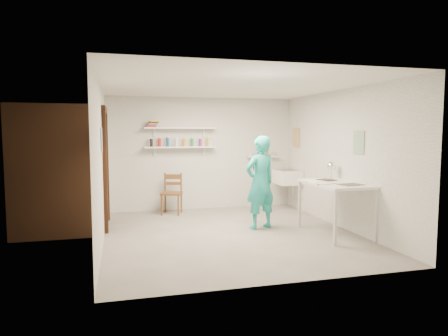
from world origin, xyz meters
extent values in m
cube|color=slate|center=(0.00, 0.00, -0.01)|extent=(4.00, 4.50, 0.02)
cube|color=silver|center=(0.00, 0.00, 2.41)|extent=(4.00, 4.50, 0.02)
cube|color=silver|center=(0.00, 2.26, 1.20)|extent=(4.00, 0.02, 2.40)
cube|color=silver|center=(0.00, -2.26, 1.20)|extent=(4.00, 0.02, 2.40)
cube|color=silver|center=(-2.01, 0.00, 1.20)|extent=(0.02, 4.50, 2.40)
cube|color=silver|center=(2.01, 0.00, 1.20)|extent=(0.02, 4.50, 2.40)
cube|color=black|center=(-1.99, 1.05, 1.00)|extent=(0.02, 0.90, 2.00)
cube|color=brown|center=(-2.70, 1.05, 1.05)|extent=(1.40, 1.50, 2.10)
cube|color=brown|center=(-1.97, 1.05, 2.05)|extent=(0.06, 1.05, 0.10)
cube|color=brown|center=(-1.97, 0.55, 1.00)|extent=(0.06, 0.10, 2.00)
cube|color=brown|center=(-1.97, 1.55, 1.00)|extent=(0.06, 0.10, 2.00)
cube|color=white|center=(-0.50, 2.13, 1.35)|extent=(1.50, 0.22, 0.03)
cube|color=white|center=(-0.50, 2.13, 1.75)|extent=(1.50, 0.22, 0.03)
cube|color=white|center=(1.35, 2.17, 1.12)|extent=(0.70, 0.14, 0.03)
cube|color=#334C7F|center=(-1.99, 0.05, 1.55)|extent=(0.01, 0.28, 0.36)
cube|color=#995933|center=(1.99, 1.80, 1.55)|extent=(0.01, 0.34, 0.42)
cube|color=#3F724C|center=(1.99, -0.55, 1.50)|extent=(0.01, 0.30, 0.38)
cube|color=white|center=(1.75, 1.70, 0.70)|extent=(0.48, 0.60, 0.30)
imported|color=#24B4AA|center=(0.60, 0.22, 0.80)|extent=(0.67, 0.54, 1.60)
cylinder|color=beige|center=(0.67, 0.43, 1.07)|extent=(0.29, 0.12, 0.29)
cube|color=brown|center=(-0.73, 1.82, 0.43)|extent=(0.50, 0.49, 0.85)
cube|color=silver|center=(1.64, -0.48, 0.43)|extent=(0.77, 1.28, 0.85)
sphere|color=white|center=(1.85, 0.03, 1.07)|extent=(0.16, 0.16, 0.16)
cylinder|color=black|center=(-1.11, 2.13, 1.45)|extent=(0.06, 0.06, 0.17)
cylinder|color=red|center=(-0.94, 2.13, 1.45)|extent=(0.06, 0.06, 0.17)
cylinder|color=blue|center=(-0.76, 2.13, 1.45)|extent=(0.06, 0.06, 0.17)
cylinder|color=white|center=(-0.59, 2.13, 1.45)|extent=(0.06, 0.06, 0.17)
cylinder|color=orange|center=(-0.41, 2.13, 1.45)|extent=(0.06, 0.06, 0.17)
cylinder|color=#268C3F|center=(-0.24, 2.13, 1.45)|extent=(0.06, 0.06, 0.17)
cylinder|color=#8C268C|center=(-0.06, 2.13, 1.45)|extent=(0.06, 0.06, 0.17)
cylinder|color=gold|center=(0.11, 2.13, 1.45)|extent=(0.06, 0.06, 0.17)
cube|color=red|center=(-1.10, 2.13, 1.78)|extent=(0.18, 0.14, 0.03)
cube|color=#1933A5|center=(-1.08, 2.13, 1.81)|extent=(0.18, 0.14, 0.03)
cube|color=orange|center=(-1.06, 2.13, 1.83)|extent=(0.18, 0.14, 0.03)
cube|color=black|center=(-1.04, 2.13, 1.86)|extent=(0.18, 0.14, 0.03)
cube|color=yellow|center=(-1.02, 2.13, 1.89)|extent=(0.18, 0.14, 0.03)
cylinder|color=silver|center=(1.14, 2.17, 1.18)|extent=(0.07, 0.07, 0.09)
cylinder|color=#335999|center=(1.28, 2.17, 1.18)|extent=(0.07, 0.07, 0.09)
cylinder|color=orange|center=(1.42, 2.17, 1.18)|extent=(0.07, 0.07, 0.09)
cylinder|color=#999999|center=(1.56, 2.17, 1.18)|extent=(0.07, 0.07, 0.09)
cube|color=silver|center=(1.64, -0.48, 0.86)|extent=(0.30, 0.22, 0.00)
cube|color=#4C4742|center=(1.64, -0.48, 0.86)|extent=(0.30, 0.22, 0.00)
cube|color=beige|center=(1.64, -0.48, 0.86)|extent=(0.30, 0.22, 0.00)
cube|color=#383330|center=(1.64, -0.48, 0.87)|extent=(0.30, 0.22, 0.00)
camera|label=1|loc=(-1.72, -6.21, 1.67)|focal=32.00mm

